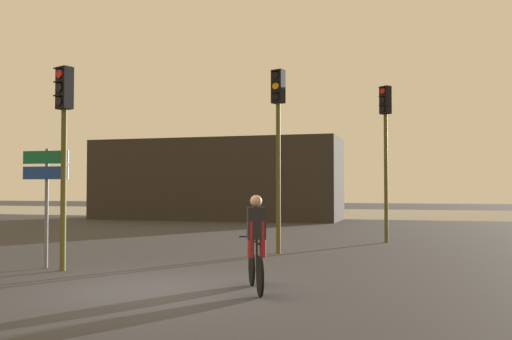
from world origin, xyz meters
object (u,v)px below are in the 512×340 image
object	(u,v)px
traffic_light_center	(278,127)
cyclist	(256,243)
distant_building	(215,180)
direction_sign_post	(46,186)
traffic_light_far_right	(386,135)
traffic_light_near_left	(64,128)

from	to	relation	value
traffic_light_center	cyclist	distance (m)	6.22
cyclist	distant_building	bearing A→B (deg)	88.14
distant_building	direction_sign_post	bearing A→B (deg)	-80.54
distant_building	traffic_light_far_right	bearing A→B (deg)	-48.85
traffic_light_far_right	cyclist	world-z (taller)	traffic_light_far_right
direction_sign_post	cyclist	xyz separation A→B (m)	(5.18, -1.44, -0.97)
traffic_light_far_right	traffic_light_near_left	bearing A→B (deg)	90.55
traffic_light_center	traffic_light_near_left	size ratio (longest dim) A/B	1.14
distant_building	cyclist	world-z (taller)	distant_building
distant_building	traffic_light_near_left	xyz separation A→B (m)	(3.85, -19.80, 0.76)
traffic_light_far_right	direction_sign_post	xyz separation A→B (m)	(-6.78, -8.08, -1.67)
distant_building	traffic_light_far_right	world-z (taller)	traffic_light_far_right
traffic_light_near_left	cyclist	world-z (taller)	traffic_light_near_left
traffic_light_near_left	distant_building	bearing A→B (deg)	-58.82
traffic_light_near_left	traffic_light_far_right	xyz separation A→B (m)	(6.19, 8.31, 0.46)
traffic_light_near_left	direction_sign_post	bearing A→B (deg)	-0.77
direction_sign_post	cyclist	world-z (taller)	direction_sign_post
traffic_light_near_left	direction_sign_post	xyz separation A→B (m)	(-0.59, 0.23, -1.21)
cyclist	traffic_light_near_left	bearing A→B (deg)	141.45
traffic_light_center	traffic_light_near_left	bearing A→B (deg)	68.74
traffic_light_far_right	direction_sign_post	size ratio (longest dim) A/B	1.94
distant_building	cyclist	xyz separation A→B (m)	(8.44, -21.01, -1.42)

